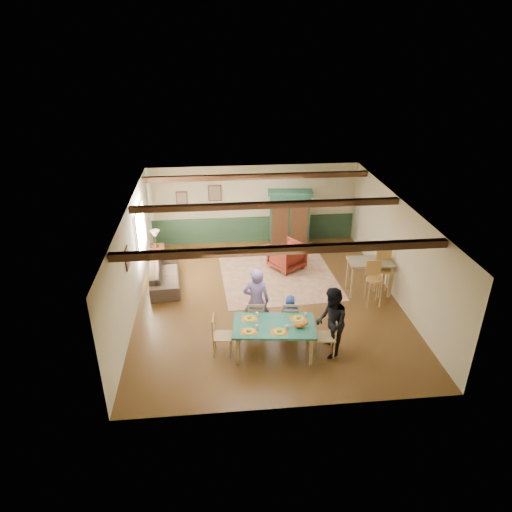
{
  "coord_description": "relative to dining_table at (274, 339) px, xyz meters",
  "views": [
    {
      "loc": [
        -1.37,
        -10.59,
        6.58
      ],
      "look_at": [
        -0.28,
        0.44,
        1.15
      ],
      "focal_mm": 32.0,
      "sensor_mm": 36.0,
      "label": 1
    }
  ],
  "objects": [
    {
      "name": "place_setting_far_left",
      "position": [
        -0.52,
        0.31,
        0.43
      ],
      "size": [
        0.43,
        0.34,
        0.11
      ],
      "primitive_type": null,
      "rotation": [
        0.0,
        0.0,
        -0.11
      ],
      "color": "yellow",
      "rests_on": "dining_table"
    },
    {
      "name": "dining_chair_end_left",
      "position": [
        -1.15,
        0.12,
        0.1
      ],
      "size": [
        0.49,
        0.47,
        0.96
      ],
      "primitive_type": null,
      "rotation": [
        0.0,
        0.0,
        1.46
      ],
      "color": "tan",
      "rests_on": "floor"
    },
    {
      "name": "dining_chair_far_left",
      "position": [
        -0.32,
        0.77,
        0.1
      ],
      "size": [
        0.47,
        0.49,
        0.96
      ],
      "primitive_type": null,
      "rotation": [
        0.0,
        0.0,
        3.03
      ],
      "color": "tan",
      "rests_on": "floor"
    },
    {
      "name": "sofa",
      "position": [
        -2.72,
        3.44,
        -0.08
      ],
      "size": [
        0.99,
        2.13,
        0.6
      ],
      "primitive_type": "imported",
      "rotation": [
        0.0,
        0.0,
        1.66
      ],
      "color": "#372B22",
      "rests_on": "floor"
    },
    {
      "name": "window_left",
      "position": [
        -3.33,
        3.98,
        1.17
      ],
      "size": [
        0.06,
        1.6,
        1.3
      ],
      "primitive_type": null,
      "color": "white",
      "rests_on": "wall_left"
    },
    {
      "name": "ceiling_beam_back",
      "position": [
        0.14,
        5.28,
        2.23
      ],
      "size": [
        6.95,
        0.16,
        0.16
      ],
      "primitive_type": "cube",
      "color": "black",
      "rests_on": "ceiling"
    },
    {
      "name": "ceiling",
      "position": [
        0.14,
        2.28,
        2.32
      ],
      "size": [
        7.0,
        8.0,
        0.02
      ],
      "primitive_type": "cube",
      "color": "silver",
      "rests_on": "wall_back"
    },
    {
      "name": "dining_chair_end_right",
      "position": [
        1.15,
        -0.12,
        0.1
      ],
      "size": [
        0.49,
        0.47,
        0.96
      ],
      "primitive_type": null,
      "rotation": [
        0.0,
        0.0,
        -1.68
      ],
      "color": "tan",
      "rests_on": "floor"
    },
    {
      "name": "dining_table",
      "position": [
        0.0,
        0.0,
        0.0
      ],
      "size": [
        1.91,
        1.2,
        0.76
      ],
      "primitive_type": null,
      "rotation": [
        0.0,
        0.0,
        -0.11
      ],
      "color": "#1F644F",
      "rests_on": "floor"
    },
    {
      "name": "place_setting_near_center",
      "position": [
        0.07,
        -0.26,
        0.43
      ],
      "size": [
        0.43,
        0.34,
        0.11
      ],
      "primitive_type": null,
      "rotation": [
        0.0,
        0.0,
        -0.11
      ],
      "color": "yellow",
      "rests_on": "dining_table"
    },
    {
      "name": "ceiling_beam_front",
      "position": [
        0.14,
        -0.02,
        2.23
      ],
      "size": [
        6.95,
        0.16,
        0.16
      ],
      "primitive_type": "cube",
      "color": "black",
      "rests_on": "ceiling"
    },
    {
      "name": "armoire",
      "position": [
        1.25,
        5.54,
        0.63
      ],
      "size": [
        1.49,
        0.72,
        2.03
      ],
      "primitive_type": "cube",
      "rotation": [
        0.0,
        0.0,
        -0.11
      ],
      "color": "#163827",
      "rests_on": "floor"
    },
    {
      "name": "bar_stool_left",
      "position": [
        2.92,
        1.83,
        0.23
      ],
      "size": [
        0.45,
        0.49,
        1.21
      ],
      "primitive_type": null,
      "rotation": [
        0.0,
        0.0,
        -0.05
      ],
      "color": "tan",
      "rests_on": "floor"
    },
    {
      "name": "place_setting_near_left",
      "position": [
        -0.58,
        -0.19,
        0.43
      ],
      "size": [
        0.43,
        0.34,
        0.11
      ],
      "primitive_type": null,
      "rotation": [
        0.0,
        0.0,
        -0.11
      ],
      "color": "yellow",
      "rests_on": "dining_table"
    },
    {
      "name": "person_woman",
      "position": [
        1.25,
        -0.14,
        0.45
      ],
      "size": [
        0.71,
        0.87,
        1.66
      ],
      "primitive_type": "imported",
      "rotation": [
        0.0,
        0.0,
        -1.68
      ],
      "color": "black",
      "rests_on": "floor"
    },
    {
      "name": "picture_left_wall",
      "position": [
        -3.33,
        1.68,
        1.37
      ],
      "size": [
        0.04,
        0.42,
        0.52
      ],
      "primitive_type": null,
      "color": "gray",
      "rests_on": "wall_left"
    },
    {
      "name": "wall_right",
      "position": [
        3.64,
        2.28,
        0.97
      ],
      "size": [
        0.02,
        8.0,
        2.7
      ],
      "primitive_type": "cube",
      "color": "beige",
      "rests_on": "floor"
    },
    {
      "name": "picture_back_a",
      "position": [
        -1.16,
        6.25,
        1.42
      ],
      "size": [
        0.45,
        0.04,
        0.55
      ],
      "primitive_type": null,
      "color": "gray",
      "rests_on": "wall_back"
    },
    {
      "name": "wainscot_back",
      "position": [
        0.14,
        6.26,
        0.07
      ],
      "size": [
        6.95,
        0.03,
        0.9
      ],
      "primitive_type": "cube",
      "color": "#1C3421",
      "rests_on": "floor"
    },
    {
      "name": "armchair",
      "position": [
        0.95,
        4.13,
        0.04
      ],
      "size": [
        1.26,
        1.27,
        0.84
      ],
      "primitive_type": "imported",
      "rotation": [
        0.0,
        0.0,
        -2.56
      ],
      "color": "#4A120E",
      "rests_on": "floor"
    },
    {
      "name": "dining_chair_far_right",
      "position": [
        0.48,
        0.68,
        0.1
      ],
      "size": [
        0.47,
        0.49,
        0.96
      ],
      "primitive_type": null,
      "rotation": [
        0.0,
        0.0,
        3.03
      ],
      "color": "tan",
      "rests_on": "floor"
    },
    {
      "name": "ceiling_beam_mid",
      "position": [
        0.14,
        2.68,
        2.23
      ],
      "size": [
        6.95,
        0.16,
        0.16
      ],
      "primitive_type": "cube",
      "color": "black",
      "rests_on": "ceiling"
    },
    {
      "name": "area_rug",
      "position": [
        0.6,
        3.89,
        -0.37
      ],
      "size": [
        3.54,
        4.12,
        0.01
      ],
      "primitive_type": "cube",
      "rotation": [
        0.0,
        0.0,
        0.06
      ],
      "color": "beige",
      "rests_on": "floor"
    },
    {
      "name": "place_setting_far_right",
      "position": [
        0.58,
        0.19,
        0.43
      ],
      "size": [
        0.43,
        0.34,
        0.11
      ],
      "primitive_type": null,
      "rotation": [
        0.0,
        0.0,
        -0.11
      ],
      "color": "yellow",
      "rests_on": "dining_table"
    },
    {
      "name": "wall_left",
      "position": [
        -3.36,
        2.28,
        0.97
      ],
      "size": [
        0.02,
        8.0,
        2.7
      ],
      "primitive_type": "cube",
      "color": "beige",
      "rests_on": "floor"
    },
    {
      "name": "person_child",
      "position": [
        0.49,
        0.76,
        0.13
      ],
      "size": [
        0.53,
        0.37,
        1.01
      ],
      "primitive_type": "imported",
      "rotation": [
        0.0,
        0.0,
        3.03
      ],
      "color": "#253B95",
      "rests_on": "floor"
    },
    {
      "name": "floor",
      "position": [
        0.14,
        2.28,
        -0.38
      ],
      "size": [
        8.0,
        8.0,
        0.0
      ],
      "primitive_type": "plane",
      "color": "#4A2E14",
      "rests_on": "ground"
    },
    {
      "name": "wall_back",
      "position": [
        0.14,
        6.28,
        0.97
      ],
      "size": [
        7.0,
        0.02,
        2.7
      ],
      "primitive_type": "cube",
      "color": "beige",
      "rests_on": "floor"
    },
    {
      "name": "end_table",
      "position": [
        -3.06,
        4.87,
        -0.09
      ],
      "size": [
        0.48,
        0.48,
        0.58
      ],
      "primitive_type": null,
      "rotation": [
        0.0,
        0.0,
        0.02
      ],
      "color": "black",
      "rests_on": "floor"
    },
    {
      "name": "person_man",
      "position": [
        -0.31,
        0.85,
        0.49
      ],
      "size": [
        0.68,
        0.48,
        1.74
      ],
      "primitive_type": "imported",
      "rotation": [
        0.0,
        0.0,
        3.03
      ],
      "color": "#735FA4",
      "rests_on": "floor"
    },
    {
      "name": "cat",
      "position": [
        0.54,
        -0.16,
        0.47
      ],
      "size": [
        0.38,
        0.18,
        0.18
      ],
      "primitive_type": null,
      "rotation": [
        0.0,
        0.0,
        -0.11
      ],
      "color": "orange",
      "rests_on": "dining_table"
    },
    {
      "name": "picture_back_b",
      "position": [
        -2.26,
        6.25,
        1.27
      ],
      "size": [
        0.38,
        0.04,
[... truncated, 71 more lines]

